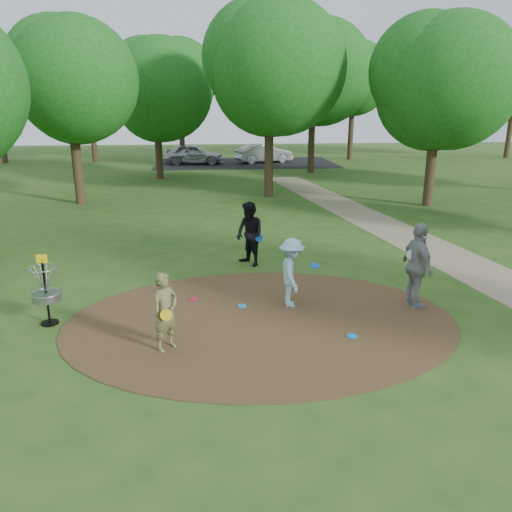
{
  "coord_description": "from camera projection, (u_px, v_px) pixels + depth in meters",
  "views": [
    {
      "loc": [
        -1.09,
        -9.82,
        4.48
      ],
      "look_at": [
        0.0,
        1.2,
        1.1
      ],
      "focal_mm": 35.0,
      "sensor_mm": 36.0,
      "label": 1
    }
  ],
  "objects": [
    {
      "name": "ground",
      "position": [
        261.0,
        321.0,
        10.75
      ],
      "size": [
        100.0,
        100.0,
        0.0
      ],
      "primitive_type": "plane",
      "color": "#2D5119",
      "rests_on": "ground"
    },
    {
      "name": "dirt_clearing",
      "position": [
        261.0,
        320.0,
        10.75
      ],
      "size": [
        8.4,
        8.4,
        0.02
      ],
      "primitive_type": "cylinder",
      "color": "#47301C",
      "rests_on": "ground"
    },
    {
      "name": "footpath",
      "position": [
        496.0,
        280.0,
        13.27
      ],
      "size": [
        7.55,
        39.89,
        0.01
      ],
      "primitive_type": "cube",
      "rotation": [
        0.0,
        0.0,
        0.14
      ],
      "color": "#8C7A5B",
      "rests_on": "ground"
    },
    {
      "name": "parking_lot",
      "position": [
        245.0,
        163.0,
        39.5
      ],
      "size": [
        14.0,
        8.0,
        0.01
      ],
      "primitive_type": "cube",
      "color": "black",
      "rests_on": "ground"
    },
    {
      "name": "player_observer_with_disc",
      "position": [
        165.0,
        312.0,
        9.3
      ],
      "size": [
        0.66,
        0.65,
        1.53
      ],
      "color": "olive",
      "rests_on": "ground"
    },
    {
      "name": "player_throwing_with_disc",
      "position": [
        292.0,
        273.0,
        11.34
      ],
      "size": [
        1.0,
        1.06,
        1.61
      ],
      "color": "#92CADA",
      "rests_on": "ground"
    },
    {
      "name": "player_walking_with_disc",
      "position": [
        250.0,
        234.0,
        14.23
      ],
      "size": [
        1.07,
        1.13,
        1.84
      ],
      "color": "black",
      "rests_on": "ground"
    },
    {
      "name": "player_waiting_with_disc",
      "position": [
        417.0,
        266.0,
        11.2
      ],
      "size": [
        0.6,
        1.21,
        1.98
      ],
      "color": "gray",
      "rests_on": "ground"
    },
    {
      "name": "disc_ground_cyan",
      "position": [
        242.0,
        306.0,
        11.48
      ],
      "size": [
        0.22,
        0.22,
        0.02
      ],
      "primitive_type": "cylinder",
      "color": "#1899C7",
      "rests_on": "dirt_clearing"
    },
    {
      "name": "disc_ground_blue",
      "position": [
        352.0,
        336.0,
        9.98
      ],
      "size": [
        0.22,
        0.22,
        0.02
      ],
      "primitive_type": "cylinder",
      "color": "#0C86D6",
      "rests_on": "dirt_clearing"
    },
    {
      "name": "disc_ground_red",
      "position": [
        194.0,
        299.0,
        11.88
      ],
      "size": [
        0.22,
        0.22,
        0.02
      ],
      "primitive_type": "cylinder",
      "color": "red",
      "rests_on": "dirt_clearing"
    },
    {
      "name": "car_left",
      "position": [
        194.0,
        154.0,
        38.64
      ],
      "size": [
        4.66,
        2.18,
        1.54
      ],
      "primitive_type": "imported",
      "rotation": [
        0.0,
        0.0,
        1.49
      ],
      "color": "#AFB1B7",
      "rests_on": "ground"
    },
    {
      "name": "car_right",
      "position": [
        264.0,
        153.0,
        39.53
      ],
      "size": [
        4.74,
        2.75,
        1.48
      ],
      "primitive_type": "imported",
      "rotation": [
        0.0,
        0.0,
        1.85
      ],
      "color": "#B9B9C1",
      "rests_on": "ground"
    },
    {
      "name": "disc_golf_basket",
      "position": [
        45.0,
        285.0,
        10.36
      ],
      "size": [
        0.63,
        0.63,
        1.54
      ],
      "color": "black",
      "rests_on": "ground"
    },
    {
      "name": "tree_ring",
      "position": [
        293.0,
        83.0,
        20.69
      ],
      "size": [
        37.68,
        45.62,
        9.6
      ],
      "color": "#332316",
      "rests_on": "ground"
    }
  ]
}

